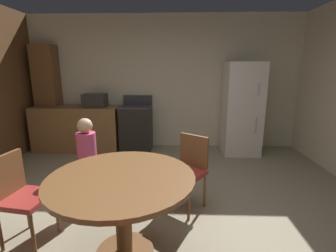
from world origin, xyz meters
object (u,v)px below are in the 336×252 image
(oven_range, at_px, (136,128))
(chair_west, at_px, (20,193))
(chair_northeast, at_px, (188,167))
(microwave, at_px, (95,100))
(dining_table, at_px, (122,193))
(person_child, at_px, (88,161))
(refrigerator, at_px, (242,109))

(oven_range, height_order, chair_west, oven_range)
(oven_range, xyz_separation_m, chair_northeast, (0.95, -2.06, 0.03))
(chair_northeast, distance_m, chair_west, 1.74)
(oven_range, xyz_separation_m, microwave, (-0.81, -0.00, 0.56))
(microwave, height_order, dining_table, microwave)
(dining_table, xyz_separation_m, chair_northeast, (0.60, 0.82, -0.10))
(chair_west, distance_m, person_child, 0.76)
(chair_northeast, bearing_deg, refrigerator, -172.91)
(oven_range, distance_m, refrigerator, 2.11)
(oven_range, bearing_deg, person_child, -96.28)
(oven_range, bearing_deg, dining_table, -83.08)
(oven_range, height_order, person_child, oven_range)
(dining_table, bearing_deg, chair_west, 171.45)
(chair_northeast, bearing_deg, person_child, -51.53)
(oven_range, relative_size, person_child, 1.01)
(refrigerator, distance_m, dining_table, 3.32)
(dining_table, bearing_deg, chair_northeast, 53.66)
(oven_range, xyz_separation_m, chair_west, (-0.65, -2.72, 0.03))
(chair_northeast, xyz_separation_m, person_child, (-1.18, -0.04, 0.08))
(chair_northeast, bearing_deg, microwave, -103.05)
(refrigerator, relative_size, chair_northeast, 2.02)
(microwave, relative_size, dining_table, 0.36)
(microwave, relative_size, chair_northeast, 0.51)
(microwave, distance_m, chair_northeast, 2.75)
(microwave, distance_m, person_child, 2.22)
(refrigerator, height_order, person_child, refrigerator)
(person_child, bearing_deg, chair_west, -71.09)
(refrigerator, bearing_deg, person_child, -138.37)
(oven_range, relative_size, chair_west, 1.26)
(dining_table, distance_m, chair_west, 1.02)
(oven_range, relative_size, microwave, 2.50)
(refrigerator, xyz_separation_m, person_child, (-2.30, -2.05, -0.30))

